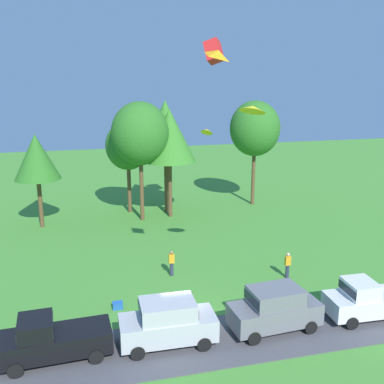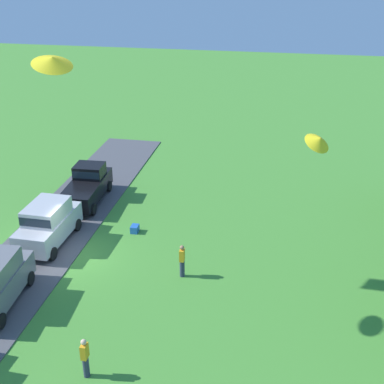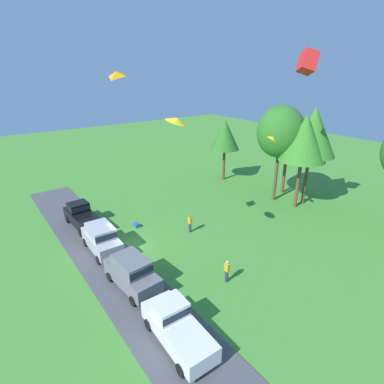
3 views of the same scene
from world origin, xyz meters
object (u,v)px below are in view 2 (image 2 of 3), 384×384
Objects in this scene: car_pickup_by_flagpole at (87,185)px; cooler_box at (135,229)px; person_watching_sky at (85,358)px; kite_delta_low_drifter at (319,141)px; kite_delta_mid_center at (52,61)px; car_suv_near_entrance at (48,222)px; person_on_lawn at (182,261)px.

cooler_box is (3.32, 3.99, -0.91)m from car_pickup_by_flagpole.
person_watching_sky reaches higher than cooler_box.
kite_delta_mid_center is at bearing -90.99° from kite_delta_low_drifter.
car_suv_near_entrance is 4.74m from cooler_box.
car_pickup_by_flagpole reaches higher than person_on_lawn.
cooler_box is at bearing 50.29° from car_pickup_by_flagpole.
car_pickup_by_flagpole is at bearing -159.41° from person_watching_sky.
person_watching_sky is (7.16, -2.14, 0.00)m from person_on_lawn.
kite_delta_low_drifter is at bearing 66.79° from car_suv_near_entrance.
kite_delta_low_drifter is (7.71, 9.06, 8.47)m from cooler_box.
kite_delta_mid_center reaches higher than cooler_box.
kite_delta_mid_center is (3.75, -3.78, 10.06)m from person_on_lawn.
kite_delta_low_drifter is at bearing 112.89° from person_watching_sky.
cooler_box is 0.38× the size of kite_delta_mid_center.
car_suv_near_entrance is 2.71× the size of person_on_lawn.
car_pickup_by_flagpole is 2.98× the size of person_watching_sky.
car_pickup_by_flagpole is at bearing -133.50° from person_on_lawn.
kite_delta_low_drifter is (-3.25, 7.69, 7.79)m from person_watching_sky.
kite_delta_mid_center is at bearing 18.90° from car_pickup_by_flagpole.
cooler_box is at bearing -137.29° from person_on_lawn.
car_pickup_by_flagpole is 3.49× the size of kite_delta_mid_center.
person_watching_sky is 11.06m from cooler_box.
person_watching_sky is 1.88× the size of kite_delta_low_drifter.
car_pickup_by_flagpole is 5.38m from car_suv_near_entrance.
car_pickup_by_flagpole is 18.69m from kite_delta_low_drifter.
kite_delta_mid_center is at bearing 35.04° from car_suv_near_entrance.
car_suv_near_entrance is (5.37, -0.13, 0.19)m from car_pickup_by_flagpole.
person_on_lawn is 1.88× the size of kite_delta_low_drifter.
kite_delta_low_drifter is 9.61m from kite_delta_mid_center.
car_suv_near_entrance is at bearing -148.31° from person_watching_sky.
kite_delta_low_drifter is (11.03, 13.05, 7.56)m from car_pickup_by_flagpole.
car_pickup_by_flagpole is at bearing -129.71° from cooler_box.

